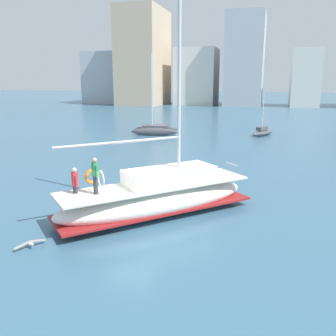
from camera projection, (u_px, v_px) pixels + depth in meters
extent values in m
plane|color=#38607A|center=(128.00, 222.00, 16.16)|extent=(400.00, 400.00, 0.00)
ellipsoid|color=white|center=(156.00, 201.00, 16.84)|extent=(8.45, 8.52, 1.40)
cube|color=maroon|center=(156.00, 207.00, 16.91)|extent=(8.33, 8.40, 0.10)
cube|color=beige|center=(156.00, 185.00, 16.67)|extent=(7.97, 8.05, 0.08)
cube|color=white|center=(170.00, 175.00, 16.92)|extent=(4.23, 4.26, 0.70)
cylinder|color=silver|center=(180.00, 41.00, 15.74)|extent=(0.16, 0.16, 12.71)
cylinder|color=#B7B7BC|center=(121.00, 142.00, 15.35)|extent=(4.13, 4.19, 0.12)
cylinder|color=silver|center=(232.00, 164.00, 18.68)|extent=(0.68, 0.67, 0.06)
torus|color=orange|center=(92.00, 176.00, 16.26)|extent=(0.59, 0.60, 0.70)
cylinder|color=#33333D|center=(96.00, 185.00, 15.17)|extent=(0.20, 0.20, 0.80)
cube|color=#338C4C|center=(95.00, 169.00, 15.01)|extent=(0.37, 0.37, 0.56)
sphere|color=tan|center=(95.00, 160.00, 14.92)|extent=(0.20, 0.20, 0.20)
cylinder|color=#338C4C|center=(93.00, 169.00, 15.21)|extent=(0.09, 0.09, 0.50)
cylinder|color=#338C4C|center=(97.00, 171.00, 14.84)|extent=(0.09, 0.09, 0.50)
cylinder|color=#33333D|center=(75.00, 189.00, 15.34)|extent=(0.20, 0.20, 0.35)
cube|color=red|center=(75.00, 179.00, 15.23)|extent=(0.37, 0.37, 0.56)
sphere|color=beige|center=(74.00, 170.00, 15.14)|extent=(0.20, 0.20, 0.20)
cylinder|color=red|center=(73.00, 179.00, 15.43)|extent=(0.09, 0.09, 0.50)
cylinder|color=red|center=(76.00, 181.00, 15.06)|extent=(0.09, 0.09, 0.50)
torus|color=silver|center=(101.00, 179.00, 15.24)|extent=(0.58, 0.58, 0.76)
ellipsoid|color=#4C4C51|center=(154.00, 132.00, 41.52)|extent=(5.42, 1.52, 0.87)
ellipsoid|color=#4C4C51|center=(157.00, 129.00, 43.49)|extent=(5.42, 1.52, 0.87)
cube|color=#4C4C51|center=(155.00, 126.00, 42.38)|extent=(3.29, 2.53, 0.24)
cylinder|color=silver|center=(152.00, 90.00, 41.44)|extent=(0.14, 0.14, 8.07)
ellipsoid|color=#4C4C51|center=(263.00, 133.00, 41.41)|extent=(2.79, 3.93, 0.65)
cube|color=#4C4C51|center=(262.00, 128.00, 41.15)|extent=(1.32, 1.69, 0.40)
cylinder|color=silver|center=(263.00, 112.00, 40.65)|extent=(0.11, 0.11, 4.12)
ellipsoid|color=silver|center=(30.00, 243.00, 13.60)|extent=(0.40, 0.34, 0.16)
sphere|color=silver|center=(32.00, 244.00, 13.46)|extent=(0.11, 0.11, 0.11)
cone|color=gold|center=(33.00, 245.00, 13.42)|extent=(0.08, 0.07, 0.04)
cube|color=#9E9993|center=(38.00, 240.00, 13.80)|extent=(0.43, 0.58, 0.15)
cube|color=#9E9993|center=(22.00, 245.00, 13.40)|extent=(0.43, 0.58, 0.15)
cube|color=#B2B7BC|center=(109.00, 78.00, 102.83)|extent=(9.83, 14.25, 13.77)
cube|color=#C6AD8E|center=(144.00, 58.00, 93.76)|extent=(10.16, 16.98, 23.94)
cube|color=silver|center=(197.00, 77.00, 95.60)|extent=(10.35, 10.98, 14.36)
cube|color=#B2B7BC|center=(245.00, 61.00, 91.14)|extent=(9.00, 16.47, 22.01)
cube|color=silver|center=(305.00, 78.00, 87.27)|extent=(6.49, 11.42, 13.54)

